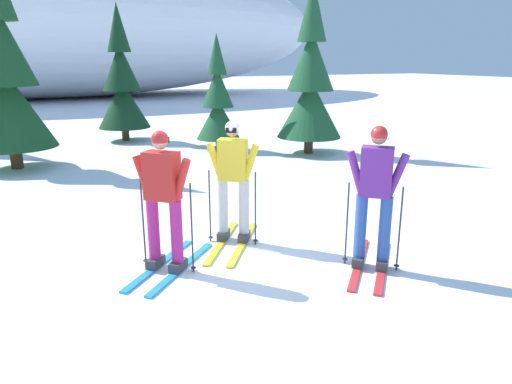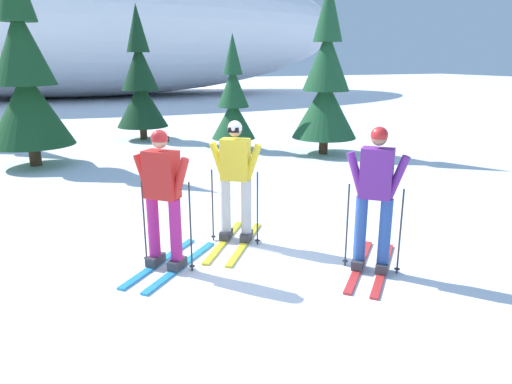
{
  "view_description": "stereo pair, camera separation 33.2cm",
  "coord_description": "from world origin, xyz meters",
  "px_view_note": "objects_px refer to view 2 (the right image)",
  "views": [
    {
      "loc": [
        -2.55,
        -5.28,
        2.64
      ],
      "look_at": [
        0.06,
        0.08,
        0.95
      ],
      "focal_mm": 33.24,
      "sensor_mm": 36.0,
      "label": 1
    },
    {
      "loc": [
        -2.24,
        -5.42,
        2.64
      ],
      "look_at": [
        0.06,
        0.08,
        0.95
      ],
      "focal_mm": 33.24,
      "sensor_mm": 36.0,
      "label": 2
    }
  ],
  "objects_px": {
    "skier_red_jacket": "(163,198)",
    "pine_tree_far_right": "(326,84)",
    "skier_yellow_jacket": "(235,180)",
    "pine_tree_center_left": "(25,76)",
    "skier_purple_jacket": "(375,199)",
    "pine_tree_center_right": "(140,85)",
    "pine_tree_right": "(233,102)"
  },
  "relations": [
    {
      "from": "pine_tree_center_left",
      "to": "pine_tree_far_right",
      "type": "relative_size",
      "value": 1.13
    },
    {
      "from": "skier_yellow_jacket",
      "to": "pine_tree_right",
      "type": "xyz_separation_m",
      "value": [
        2.52,
        6.96,
        0.45
      ]
    },
    {
      "from": "skier_purple_jacket",
      "to": "pine_tree_center_left",
      "type": "height_order",
      "value": "pine_tree_center_left"
    },
    {
      "from": "pine_tree_right",
      "to": "pine_tree_far_right",
      "type": "xyz_separation_m",
      "value": [
        2.13,
        -1.62,
        0.56
      ]
    },
    {
      "from": "pine_tree_center_left",
      "to": "pine_tree_right",
      "type": "height_order",
      "value": "pine_tree_center_left"
    },
    {
      "from": "skier_red_jacket",
      "to": "skier_yellow_jacket",
      "type": "height_order",
      "value": "skier_red_jacket"
    },
    {
      "from": "pine_tree_center_left",
      "to": "pine_tree_right",
      "type": "relative_size",
      "value": 1.59
    },
    {
      "from": "skier_red_jacket",
      "to": "pine_tree_far_right",
      "type": "xyz_separation_m",
      "value": [
        5.81,
        5.87,
        1.0
      ]
    },
    {
      "from": "skier_red_jacket",
      "to": "pine_tree_center_right",
      "type": "height_order",
      "value": "pine_tree_center_right"
    },
    {
      "from": "skier_purple_jacket",
      "to": "pine_tree_center_right",
      "type": "xyz_separation_m",
      "value": [
        -0.88,
        11.46,
        0.83
      ]
    },
    {
      "from": "skier_red_jacket",
      "to": "skier_yellow_jacket",
      "type": "relative_size",
      "value": 1.01
    },
    {
      "from": "skier_yellow_jacket",
      "to": "pine_tree_center_left",
      "type": "xyz_separation_m",
      "value": [
        -2.89,
        6.82,
        1.28
      ]
    },
    {
      "from": "pine_tree_center_left",
      "to": "pine_tree_center_right",
      "type": "relative_size",
      "value": 1.23
    },
    {
      "from": "pine_tree_right",
      "to": "pine_tree_center_right",
      "type": "bearing_deg",
      "value": 127.09
    },
    {
      "from": "pine_tree_center_left",
      "to": "pine_tree_center_right",
      "type": "height_order",
      "value": "pine_tree_center_left"
    },
    {
      "from": "skier_yellow_jacket",
      "to": "pine_tree_center_left",
      "type": "relative_size",
      "value": 0.34
    },
    {
      "from": "pine_tree_center_left",
      "to": "pine_tree_center_right",
      "type": "distance_m",
      "value": 4.44
    },
    {
      "from": "pine_tree_center_left",
      "to": "pine_tree_right",
      "type": "bearing_deg",
      "value": 1.41
    },
    {
      "from": "skier_purple_jacket",
      "to": "pine_tree_center_left",
      "type": "relative_size",
      "value": 0.35
    },
    {
      "from": "skier_red_jacket",
      "to": "skier_yellow_jacket",
      "type": "xyz_separation_m",
      "value": [
        1.16,
        0.53,
        -0.01
      ]
    },
    {
      "from": "skier_purple_jacket",
      "to": "skier_red_jacket",
      "type": "height_order",
      "value": "skier_purple_jacket"
    },
    {
      "from": "skier_yellow_jacket",
      "to": "skier_purple_jacket",
      "type": "bearing_deg",
      "value": -53.12
    },
    {
      "from": "pine_tree_center_left",
      "to": "pine_tree_center_right",
      "type": "bearing_deg",
      "value": 42.78
    },
    {
      "from": "skier_yellow_jacket",
      "to": "pine_tree_far_right",
      "type": "distance_m",
      "value": 7.15
    },
    {
      "from": "skier_red_jacket",
      "to": "pine_tree_right",
      "type": "distance_m",
      "value": 8.35
    },
    {
      "from": "pine_tree_far_right",
      "to": "skier_yellow_jacket",
      "type": "bearing_deg",
      "value": -131.02
    },
    {
      "from": "pine_tree_far_right",
      "to": "pine_tree_center_left",
      "type": "bearing_deg",
      "value": 168.86
    },
    {
      "from": "pine_tree_center_right",
      "to": "pine_tree_far_right",
      "type": "bearing_deg",
      "value": -46.24
    },
    {
      "from": "skier_purple_jacket",
      "to": "skier_yellow_jacket",
      "type": "distance_m",
      "value": 2.04
    },
    {
      "from": "skier_red_jacket",
      "to": "pine_tree_far_right",
      "type": "relative_size",
      "value": 0.39
    },
    {
      "from": "pine_tree_center_left",
      "to": "pine_tree_right",
      "type": "xyz_separation_m",
      "value": [
        5.41,
        0.13,
        -0.82
      ]
    },
    {
      "from": "pine_tree_far_right",
      "to": "pine_tree_center_right",
      "type": "bearing_deg",
      "value": 133.76
    }
  ]
}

